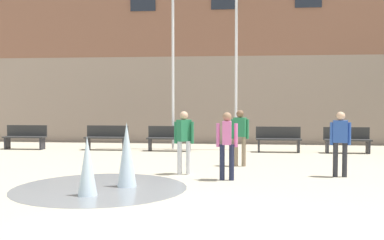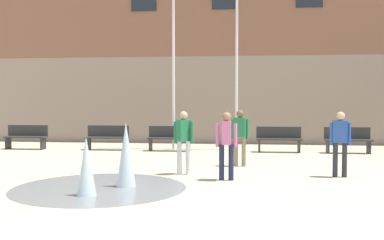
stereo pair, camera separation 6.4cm
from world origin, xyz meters
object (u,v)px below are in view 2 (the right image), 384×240
Objects in this scene: adult_watching at (226,140)px; adult_near_bench at (340,139)px; park_bench_far_left at (26,136)px; flagpole_left at (174,45)px; park_bench_left_of_flagpoles at (107,137)px; park_bench_under_left_flagpole at (170,138)px; teen_by_trashcan at (184,137)px; adult_in_red at (240,133)px; park_bench_near_trashcan at (348,140)px; flagpole_right at (238,53)px; park_bench_under_right_flagpole at (279,139)px.

adult_near_bench is (2.73, 0.73, 0.00)m from adult_watching.
flagpole_left is (5.63, 0.64, 3.47)m from park_bench_far_left.
park_bench_left_of_flagpoles is 7.58m from adult_watching.
park_bench_under_left_flagpole is 1.01× the size of teen_by_trashcan.
adult_near_bench is at bearing 166.05° from adult_in_red.
park_bench_near_trashcan is 0.24× the size of flagpole_right.
adult_watching is (4.68, -5.94, 0.45)m from park_bench_left_of_flagpoles.
adult_in_red is (-3.77, -3.58, 0.45)m from park_bench_near_trashcan.
teen_by_trashcan and adult_near_bench have the same top height.
park_bench_far_left is 6.65m from flagpole_left.
flagpole_left reaches higher than park_bench_far_left.
park_bench_under_right_flagpole is 3.91m from adult_in_red.
flagpole_left is 2.42m from flagpole_right.
park_bench_under_left_flagpole and park_bench_near_trashcan have the same top height.
teen_by_trashcan is at bearing -37.33° from park_bench_far_left.
flagpole_left reaches higher than adult_near_bench.
adult_near_bench is (10.56, -5.13, 0.45)m from park_bench_far_left.
flagpole_left is at bearing -41.10° from adult_in_red.
park_bench_under_right_flagpole is 3.53m from flagpole_right.
park_bench_left_of_flagpoles is at bearing 77.13° from teen_by_trashcan.
park_bench_left_of_flagpoles is at bearing -18.19° from adult_in_red.
park_bench_under_left_flagpole is 1.01× the size of adult_in_red.
park_bench_under_left_flagpole is at bearing -35.89° from adult_in_red.
adult_in_red is at bearing -36.47° from park_bench_left_of_flagpoles.
adult_in_red is at bearing -136.50° from park_bench_near_trashcan.
park_bench_under_right_flagpole is 2.39m from park_bench_near_trashcan.
adult_in_red is (4.98, -3.68, 0.45)m from park_bench_left_of_flagpoles.
teen_by_trashcan is 6.61m from flagpole_left.
flagpole_left is at bearing 53.51° from teen_by_trashcan.
park_bench_near_trashcan is at bearing -1.09° from park_bench_under_right_flagpole.
park_bench_under_right_flagpole is (6.36, -0.06, 0.00)m from park_bench_left_of_flagpoles.
adult_near_bench is (7.41, -5.21, 0.45)m from park_bench_left_of_flagpoles.
park_bench_under_right_flagpole is at bearing -0.52° from park_bench_left_of_flagpoles.
park_bench_under_left_flagpole is 1.01× the size of adult_near_bench.
park_bench_left_of_flagpoles is 1.00× the size of park_bench_under_left_flagpole.
flagpole_right reaches higher than park_bench_far_left.
teen_by_trashcan is at bearing 14.52° from adult_near_bench.
adult_in_red reaches higher than park_bench_left_of_flagpoles.
flagpole_right is (-2.54, 5.76, 2.69)m from adult_near_bench.
park_bench_left_of_flagpoles is 9.07m from adult_near_bench.
flagpole_right is (0.19, 6.49, 2.69)m from adult_watching.
teen_by_trashcan is (3.58, -5.22, 0.45)m from park_bench_left_of_flagpoles.
park_bench_under_right_flagpole is at bearing -92.58° from adult_in_red.
adult_near_bench reaches higher than park_bench_near_trashcan.
park_bench_near_trashcan is at bearing -0.08° from park_bench_under_left_flagpole.
teen_by_trashcan is at bearing -102.59° from flagpole_right.
adult_near_bench is (5.02, -5.12, 0.45)m from park_bench_under_left_flagpole.
adult_watching is at bearing -71.27° from flagpole_left.
park_bench_under_right_flagpole is at bearing -64.21° from adult_near_bench.
adult_in_red reaches higher than park_bench_under_right_flagpole.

